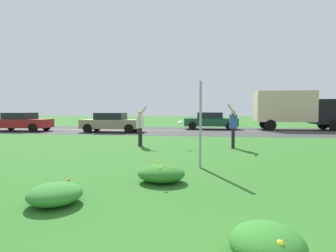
{
  "coord_description": "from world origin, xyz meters",
  "views": [
    {
      "loc": [
        -0.63,
        -1.22,
        1.71
      ],
      "look_at": [
        -2.0,
        9.25,
        1.08
      ],
      "focal_mm": 29.93,
      "sensor_mm": 36.0,
      "label": 1
    }
  ],
  "objects_px": {
    "person_thrower_white_shirt": "(140,125)",
    "person_catcher_blue_shirt": "(233,125)",
    "box_truck_black": "(295,108)",
    "frisbee_white": "(180,122)",
    "car_red_leftmost": "(21,122)",
    "car_dark_green_center_right": "(211,121)",
    "sign_post_near_path": "(200,125)",
    "car_tan_center_left": "(112,122)"
  },
  "relations": [
    {
      "from": "sign_post_near_path",
      "to": "person_catcher_blue_shirt",
      "type": "bearing_deg",
      "value": 72.57
    },
    {
      "from": "frisbee_white",
      "to": "car_dark_green_center_right",
      "type": "height_order",
      "value": "car_dark_green_center_right"
    },
    {
      "from": "person_catcher_blue_shirt",
      "to": "car_tan_center_left",
      "type": "height_order",
      "value": "person_catcher_blue_shirt"
    },
    {
      "from": "sign_post_near_path",
      "to": "car_dark_green_center_right",
      "type": "bearing_deg",
      "value": 87.79
    },
    {
      "from": "person_catcher_blue_shirt",
      "to": "car_tan_center_left",
      "type": "xyz_separation_m",
      "value": [
        -8.18,
        7.78,
        -0.29
      ]
    },
    {
      "from": "frisbee_white",
      "to": "sign_post_near_path",
      "type": "bearing_deg",
      "value": -77.33
    },
    {
      "from": "car_dark_green_center_right",
      "to": "person_thrower_white_shirt",
      "type": "bearing_deg",
      "value": -106.59
    },
    {
      "from": "sign_post_near_path",
      "to": "car_red_leftmost",
      "type": "distance_m",
      "value": 18.68
    },
    {
      "from": "frisbee_white",
      "to": "box_truck_black",
      "type": "xyz_separation_m",
      "value": [
        8.53,
        11.84,
        0.66
      ]
    },
    {
      "from": "person_thrower_white_shirt",
      "to": "person_catcher_blue_shirt",
      "type": "xyz_separation_m",
      "value": [
        4.21,
        -0.2,
        0.03
      ]
    },
    {
      "from": "car_red_leftmost",
      "to": "car_tan_center_left",
      "type": "xyz_separation_m",
      "value": [
        7.4,
        0.0,
        0.0
      ]
    },
    {
      "from": "car_tan_center_left",
      "to": "frisbee_white",
      "type": "bearing_deg",
      "value": -52.97
    },
    {
      "from": "person_thrower_white_shirt",
      "to": "car_dark_green_center_right",
      "type": "distance_m",
      "value": 12.2
    },
    {
      "from": "frisbee_white",
      "to": "car_dark_green_center_right",
      "type": "relative_size",
      "value": 0.05
    },
    {
      "from": "person_thrower_white_shirt",
      "to": "car_dark_green_center_right",
      "type": "bearing_deg",
      "value": 73.41
    },
    {
      "from": "person_catcher_blue_shirt",
      "to": "car_red_leftmost",
      "type": "height_order",
      "value": "person_catcher_blue_shirt"
    },
    {
      "from": "car_tan_center_left",
      "to": "box_truck_black",
      "type": "xyz_separation_m",
      "value": [
        14.36,
        4.11,
        1.06
      ]
    },
    {
      "from": "sign_post_near_path",
      "to": "car_tan_center_left",
      "type": "height_order",
      "value": "sign_post_near_path"
    },
    {
      "from": "frisbee_white",
      "to": "car_red_leftmost",
      "type": "distance_m",
      "value": 15.33
    },
    {
      "from": "car_tan_center_left",
      "to": "car_dark_green_center_right",
      "type": "distance_m",
      "value": 8.5
    },
    {
      "from": "car_tan_center_left",
      "to": "car_dark_green_center_right",
      "type": "xyz_separation_m",
      "value": [
        7.44,
        4.11,
        0.0
      ]
    },
    {
      "from": "person_thrower_white_shirt",
      "to": "frisbee_white",
      "type": "xyz_separation_m",
      "value": [
        1.87,
        -0.15,
        0.15
      ]
    },
    {
      "from": "frisbee_white",
      "to": "car_red_leftmost",
      "type": "xyz_separation_m",
      "value": [
        -13.23,
        7.73,
        -0.41
      ]
    },
    {
      "from": "sign_post_near_path",
      "to": "box_truck_black",
      "type": "height_order",
      "value": "box_truck_black"
    },
    {
      "from": "sign_post_near_path",
      "to": "car_red_leftmost",
      "type": "relative_size",
      "value": 0.56
    },
    {
      "from": "person_catcher_blue_shirt",
      "to": "car_dark_green_center_right",
      "type": "bearing_deg",
      "value": 93.53
    },
    {
      "from": "box_truck_black",
      "to": "person_thrower_white_shirt",
      "type": "bearing_deg",
      "value": -131.67
    },
    {
      "from": "car_red_leftmost",
      "to": "frisbee_white",
      "type": "bearing_deg",
      "value": -30.3
    },
    {
      "from": "person_thrower_white_shirt",
      "to": "box_truck_black",
      "type": "distance_m",
      "value": 15.67
    },
    {
      "from": "frisbee_white",
      "to": "car_red_leftmost",
      "type": "bearing_deg",
      "value": 149.7
    },
    {
      "from": "person_thrower_white_shirt",
      "to": "frisbee_white",
      "type": "relative_size",
      "value": 7.6
    },
    {
      "from": "box_truck_black",
      "to": "frisbee_white",
      "type": "bearing_deg",
      "value": -125.78
    },
    {
      "from": "car_red_leftmost",
      "to": "car_dark_green_center_right",
      "type": "distance_m",
      "value": 15.4
    },
    {
      "from": "sign_post_near_path",
      "to": "frisbee_white",
      "type": "height_order",
      "value": "sign_post_near_path"
    },
    {
      "from": "person_thrower_white_shirt",
      "to": "person_catcher_blue_shirt",
      "type": "height_order",
      "value": "person_catcher_blue_shirt"
    },
    {
      "from": "person_catcher_blue_shirt",
      "to": "sign_post_near_path",
      "type": "bearing_deg",
      "value": -107.43
    },
    {
      "from": "person_thrower_white_shirt",
      "to": "box_truck_black",
      "type": "relative_size",
      "value": 0.28
    },
    {
      "from": "person_thrower_white_shirt",
      "to": "car_dark_green_center_right",
      "type": "xyz_separation_m",
      "value": [
        3.48,
        11.69,
        -0.25
      ]
    },
    {
      "from": "frisbee_white",
      "to": "car_tan_center_left",
      "type": "xyz_separation_m",
      "value": [
        -5.83,
        7.73,
        -0.41
      ]
    },
    {
      "from": "car_tan_center_left",
      "to": "person_catcher_blue_shirt",
      "type": "bearing_deg",
      "value": -43.57
    },
    {
      "from": "sign_post_near_path",
      "to": "frisbee_white",
      "type": "distance_m",
      "value": 4.49
    },
    {
      "from": "person_thrower_white_shirt",
      "to": "car_red_leftmost",
      "type": "height_order",
      "value": "person_thrower_white_shirt"
    }
  ]
}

